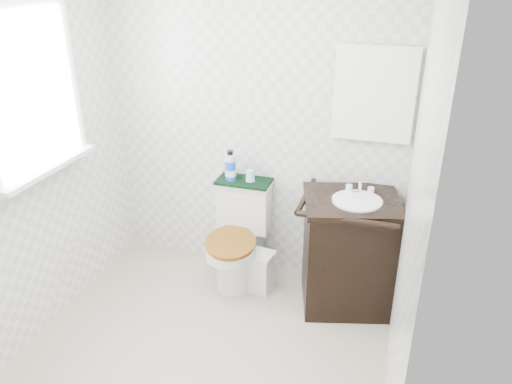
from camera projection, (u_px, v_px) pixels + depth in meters
The scene contains 14 objects.
floor at pixel (196, 366), 3.03m from camera, with size 2.40×2.40×0.00m, color #A69886.
wall_back at pixel (255, 120), 3.56m from camera, with size 2.40×2.40×0.00m, color silver.
wall_front at pixel (14, 345), 1.48m from camera, with size 2.40×2.40×0.00m, color silver.
wall_left at pixel (6, 162), 2.81m from camera, with size 2.40×2.40×0.00m, color silver.
wall_right at pixel (410, 216), 2.22m from camera, with size 2.40×2.40×0.00m, color silver.
window at pixel (29, 91), 2.87m from camera, with size 0.02×0.70×0.90m, color white.
mirror at pixel (374, 95), 3.21m from camera, with size 0.50×0.02×0.60m, color silver.
toilet at pixel (239, 240), 3.74m from camera, with size 0.44×0.65×0.75m.
vanity at pixel (348, 250), 3.42m from camera, with size 0.74×0.68×0.92m.
trash_bin at pixel (258, 271), 3.67m from camera, with size 0.24×0.21×0.32m.
towel at pixel (244, 181), 3.66m from camera, with size 0.40×0.22×0.02m, color black.
mouthwash_bottle at pixel (230, 166), 3.63m from camera, with size 0.08×0.08×0.22m.
cup at pixel (250, 175), 3.63m from camera, with size 0.07×0.07×0.09m, color #92D0EF.
soap_bar at pixel (356, 192), 3.33m from camera, with size 0.06×0.04×0.02m, color #1A7280.
Camera 1 is at (1.03, -2.08, 2.24)m, focal length 35.00 mm.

